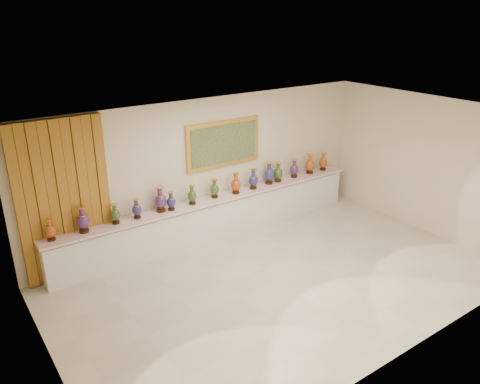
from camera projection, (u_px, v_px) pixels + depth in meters
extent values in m
plane|color=beige|center=(281.00, 281.00, 8.59)|extent=(8.00, 8.00, 0.00)
plane|color=beige|center=(208.00, 168.00, 9.94)|extent=(8.00, 0.00, 8.00)
plane|color=beige|center=(41.00, 278.00, 5.90)|extent=(0.00, 5.00, 5.00)
plane|color=beige|center=(425.00, 165.00, 10.18)|extent=(0.00, 5.00, 5.00)
plane|color=white|center=(287.00, 120.00, 7.49)|extent=(8.00, 8.00, 0.00)
cube|color=#BB7728|center=(64.00, 201.00, 8.28)|extent=(1.64, 0.14, 2.95)
cube|color=gold|center=(224.00, 144.00, 9.93)|extent=(1.80, 0.06, 1.00)
cube|color=#193219|center=(225.00, 144.00, 9.91)|extent=(1.62, 0.02, 0.82)
cube|color=white|center=(215.00, 219.00, 10.17)|extent=(7.20, 0.42, 0.81)
cube|color=#FFD6D8|center=(215.00, 199.00, 9.98)|extent=(7.28, 0.48, 0.05)
cylinder|color=black|center=(52.00, 239.00, 8.16)|extent=(0.14, 0.14, 0.04)
cone|color=gold|center=(51.00, 237.00, 8.14)|extent=(0.12, 0.12, 0.03)
ellipsoid|color=#99170C|center=(50.00, 231.00, 8.10)|extent=(0.24, 0.24, 0.23)
cylinder|color=gold|center=(50.00, 226.00, 8.07)|extent=(0.13, 0.13, 0.01)
cylinder|color=#99170C|center=(49.00, 224.00, 8.05)|extent=(0.07, 0.07, 0.08)
cone|color=#99170C|center=(49.00, 220.00, 8.03)|extent=(0.13, 0.13, 0.03)
cylinder|color=gold|center=(48.00, 220.00, 8.02)|extent=(0.13, 0.13, 0.01)
cylinder|color=black|center=(84.00, 231.00, 8.46)|extent=(0.17, 0.17, 0.05)
cone|color=gold|center=(84.00, 228.00, 8.44)|extent=(0.15, 0.15, 0.03)
ellipsoid|color=#1E0A4B|center=(83.00, 221.00, 8.39)|extent=(0.30, 0.30, 0.29)
cylinder|color=gold|center=(82.00, 215.00, 8.34)|extent=(0.16, 0.16, 0.01)
cylinder|color=#1E0A4B|center=(82.00, 212.00, 8.32)|extent=(0.09, 0.09, 0.10)
cone|color=#1E0A4B|center=(81.00, 208.00, 8.29)|extent=(0.16, 0.16, 0.04)
cylinder|color=gold|center=(81.00, 207.00, 8.29)|extent=(0.16, 0.16, 0.01)
cylinder|color=black|center=(116.00, 222.00, 8.79)|extent=(0.14, 0.14, 0.04)
cone|color=gold|center=(116.00, 220.00, 8.78)|extent=(0.12, 0.12, 0.03)
ellipsoid|color=black|center=(115.00, 215.00, 8.74)|extent=(0.22, 0.22, 0.23)
cylinder|color=gold|center=(115.00, 210.00, 8.70)|extent=(0.13, 0.13, 0.01)
cylinder|color=black|center=(114.00, 208.00, 8.68)|extent=(0.07, 0.07, 0.08)
cone|color=black|center=(114.00, 205.00, 8.66)|extent=(0.13, 0.13, 0.03)
cylinder|color=gold|center=(114.00, 204.00, 8.66)|extent=(0.13, 0.13, 0.01)
cylinder|color=black|center=(137.00, 217.00, 9.01)|extent=(0.14, 0.14, 0.04)
cone|color=gold|center=(137.00, 215.00, 9.00)|extent=(0.12, 0.12, 0.03)
ellipsoid|color=#0E0E45|center=(137.00, 210.00, 8.96)|extent=(0.23, 0.23, 0.23)
cylinder|color=gold|center=(136.00, 205.00, 8.92)|extent=(0.13, 0.13, 0.01)
cylinder|color=#0E0E45|center=(136.00, 203.00, 8.90)|extent=(0.07, 0.07, 0.08)
cone|color=#0E0E45|center=(136.00, 200.00, 8.88)|extent=(0.13, 0.13, 0.03)
cylinder|color=gold|center=(136.00, 199.00, 8.88)|extent=(0.13, 0.13, 0.01)
cylinder|color=black|center=(161.00, 210.00, 9.31)|extent=(0.18, 0.18, 0.05)
cone|color=gold|center=(161.00, 208.00, 9.29)|extent=(0.16, 0.16, 0.03)
ellipsoid|color=#1E0A4B|center=(160.00, 201.00, 9.24)|extent=(0.32, 0.32, 0.30)
cylinder|color=gold|center=(160.00, 195.00, 9.19)|extent=(0.16, 0.16, 0.01)
cylinder|color=#1E0A4B|center=(160.00, 192.00, 9.17)|extent=(0.10, 0.10, 0.11)
cone|color=#1E0A4B|center=(160.00, 188.00, 9.14)|extent=(0.16, 0.16, 0.04)
cylinder|color=gold|center=(160.00, 187.00, 9.14)|extent=(0.17, 0.17, 0.01)
cylinder|color=black|center=(172.00, 209.00, 9.38)|extent=(0.14, 0.14, 0.04)
cone|color=gold|center=(171.00, 207.00, 9.36)|extent=(0.12, 0.12, 0.03)
ellipsoid|color=#0E0E45|center=(171.00, 202.00, 9.32)|extent=(0.24, 0.24, 0.23)
cylinder|color=gold|center=(171.00, 198.00, 9.29)|extent=(0.12, 0.12, 0.01)
cylinder|color=#0E0E45|center=(171.00, 195.00, 9.27)|extent=(0.07, 0.07, 0.08)
cone|color=#0E0E45|center=(171.00, 193.00, 9.25)|extent=(0.12, 0.12, 0.03)
cylinder|color=gold|center=(171.00, 192.00, 9.24)|extent=(0.13, 0.13, 0.01)
cylinder|color=black|center=(192.00, 203.00, 9.66)|extent=(0.14, 0.14, 0.04)
cone|color=gold|center=(192.00, 201.00, 9.64)|extent=(0.13, 0.13, 0.03)
ellipsoid|color=black|center=(192.00, 196.00, 9.60)|extent=(0.21, 0.21, 0.24)
cylinder|color=gold|center=(192.00, 192.00, 9.57)|extent=(0.13, 0.13, 0.01)
cylinder|color=black|center=(192.00, 189.00, 9.55)|extent=(0.08, 0.08, 0.09)
cone|color=black|center=(192.00, 187.00, 9.52)|extent=(0.13, 0.13, 0.03)
cylinder|color=gold|center=(192.00, 186.00, 9.52)|extent=(0.13, 0.13, 0.01)
cylinder|color=black|center=(215.00, 197.00, 10.00)|extent=(0.15, 0.15, 0.04)
cone|color=gold|center=(215.00, 195.00, 9.98)|extent=(0.13, 0.13, 0.03)
ellipsoid|color=black|center=(215.00, 190.00, 9.94)|extent=(0.20, 0.20, 0.24)
cylinder|color=gold|center=(214.00, 185.00, 9.90)|extent=(0.13, 0.13, 0.01)
cylinder|color=black|center=(214.00, 183.00, 9.88)|extent=(0.08, 0.08, 0.09)
cone|color=black|center=(214.00, 180.00, 9.86)|extent=(0.13, 0.13, 0.03)
cylinder|color=gold|center=(214.00, 180.00, 9.85)|extent=(0.13, 0.13, 0.01)
cylinder|color=black|center=(236.00, 192.00, 10.22)|extent=(0.16, 0.16, 0.05)
cone|color=gold|center=(236.00, 190.00, 10.20)|extent=(0.14, 0.14, 0.03)
ellipsoid|color=#99170C|center=(236.00, 185.00, 10.15)|extent=(0.27, 0.27, 0.26)
cylinder|color=gold|center=(236.00, 180.00, 10.11)|extent=(0.15, 0.15, 0.01)
cylinder|color=#99170C|center=(236.00, 177.00, 10.09)|extent=(0.08, 0.08, 0.10)
cone|color=#99170C|center=(236.00, 175.00, 10.07)|extent=(0.15, 0.15, 0.04)
cylinder|color=gold|center=(236.00, 174.00, 10.06)|extent=(0.15, 0.15, 0.01)
cylinder|color=black|center=(253.00, 188.00, 10.48)|extent=(0.16, 0.16, 0.05)
cone|color=gold|center=(253.00, 186.00, 10.46)|extent=(0.14, 0.14, 0.03)
ellipsoid|color=#0E0E45|center=(253.00, 180.00, 10.42)|extent=(0.22, 0.22, 0.26)
cylinder|color=gold|center=(253.00, 176.00, 10.38)|extent=(0.14, 0.14, 0.01)
cylinder|color=#0E0E45|center=(253.00, 173.00, 10.36)|extent=(0.08, 0.08, 0.10)
cone|color=#0E0E45|center=(253.00, 170.00, 10.33)|extent=(0.14, 0.14, 0.04)
cylinder|color=gold|center=(253.00, 170.00, 10.33)|extent=(0.15, 0.15, 0.01)
cylinder|color=black|center=(269.00, 183.00, 10.78)|extent=(0.18, 0.18, 0.05)
cone|color=gold|center=(269.00, 180.00, 10.76)|extent=(0.16, 0.16, 0.03)
ellipsoid|color=#0E0E45|center=(269.00, 175.00, 10.71)|extent=(0.31, 0.31, 0.29)
cylinder|color=gold|center=(269.00, 169.00, 10.66)|extent=(0.16, 0.16, 0.01)
cylinder|color=#0E0E45|center=(269.00, 167.00, 10.64)|extent=(0.09, 0.09, 0.11)
cone|color=#0E0E45|center=(269.00, 164.00, 10.61)|extent=(0.16, 0.16, 0.04)
cylinder|color=gold|center=(269.00, 163.00, 10.61)|extent=(0.17, 0.17, 0.01)
cylinder|color=black|center=(278.00, 181.00, 10.92)|extent=(0.16, 0.16, 0.05)
cone|color=gold|center=(278.00, 178.00, 10.90)|extent=(0.14, 0.14, 0.03)
ellipsoid|color=black|center=(278.00, 173.00, 10.85)|extent=(0.24, 0.24, 0.27)
cylinder|color=gold|center=(278.00, 169.00, 10.81)|extent=(0.15, 0.15, 0.01)
cylinder|color=black|center=(278.00, 166.00, 10.79)|extent=(0.09, 0.09, 0.10)
cone|color=black|center=(278.00, 164.00, 10.77)|extent=(0.15, 0.15, 0.04)
cylinder|color=gold|center=(278.00, 163.00, 10.76)|extent=(0.15, 0.15, 0.01)
cylinder|color=black|center=(294.00, 176.00, 11.20)|extent=(0.16, 0.16, 0.04)
cone|color=gold|center=(294.00, 174.00, 11.18)|extent=(0.14, 0.14, 0.03)
ellipsoid|color=#1E0A4B|center=(294.00, 169.00, 11.13)|extent=(0.22, 0.22, 0.26)
cylinder|color=gold|center=(294.00, 165.00, 11.09)|extent=(0.14, 0.14, 0.01)
cylinder|color=#1E0A4B|center=(295.00, 163.00, 11.07)|extent=(0.08, 0.08, 0.09)
cone|color=#1E0A4B|center=(295.00, 160.00, 11.05)|extent=(0.14, 0.14, 0.03)
cylinder|color=gold|center=(295.00, 159.00, 11.04)|extent=(0.15, 0.15, 0.01)
cylinder|color=black|center=(310.00, 172.00, 11.46)|extent=(0.17, 0.17, 0.05)
cone|color=gold|center=(310.00, 170.00, 11.45)|extent=(0.15, 0.15, 0.03)
ellipsoid|color=#99170C|center=(310.00, 165.00, 11.40)|extent=(0.28, 0.28, 0.28)
cylinder|color=gold|center=(310.00, 160.00, 11.35)|extent=(0.16, 0.16, 0.01)
cylinder|color=#99170C|center=(310.00, 158.00, 11.33)|extent=(0.09, 0.09, 0.10)
cone|color=#99170C|center=(311.00, 155.00, 11.30)|extent=(0.16, 0.16, 0.04)
cylinder|color=gold|center=(311.00, 154.00, 11.30)|extent=(0.16, 0.16, 0.01)
cylinder|color=black|center=(323.00, 169.00, 11.69)|extent=(0.15, 0.15, 0.04)
cone|color=gold|center=(323.00, 167.00, 11.67)|extent=(0.14, 0.14, 0.03)
ellipsoid|color=#99170C|center=(323.00, 163.00, 11.63)|extent=(0.24, 0.24, 0.25)
cylinder|color=gold|center=(323.00, 159.00, 11.59)|extent=(0.14, 0.14, 0.01)
cylinder|color=#99170C|center=(324.00, 156.00, 11.57)|extent=(0.08, 0.08, 0.09)
cone|color=#99170C|center=(324.00, 154.00, 11.55)|extent=(0.14, 0.14, 0.03)
cylinder|color=gold|center=(324.00, 153.00, 11.54)|extent=(0.14, 0.14, 0.01)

